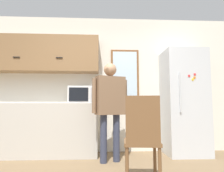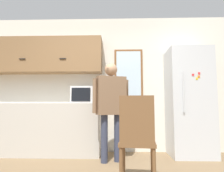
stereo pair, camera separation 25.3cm
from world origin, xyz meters
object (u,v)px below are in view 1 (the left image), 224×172
at_px(microwave, 82,95).
at_px(refrigerator, 184,102).
at_px(chair, 142,136).
at_px(person, 110,101).

relative_size(microwave, refrigerator, 0.25).
xyz_separation_m(refrigerator, chair, (-1.07, -1.34, -0.42)).
relative_size(person, chair, 1.59).
height_order(microwave, person, person).
bearing_deg(refrigerator, chair, -128.71).
bearing_deg(person, microwave, 119.24).
bearing_deg(refrigerator, microwave, 179.22).
distance_m(refrigerator, chair, 1.76).
height_order(person, chair, person).
distance_m(person, chair, 1.07).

